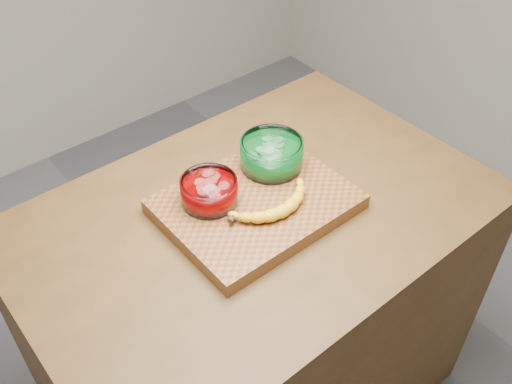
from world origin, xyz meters
TOP-DOWN VIEW (x-y plane):
  - counter at (0.00, 0.00)m, footprint 1.20×0.80m
  - cutting_board at (0.00, 0.00)m, footprint 0.45×0.35m
  - bowl_red at (-0.09, 0.06)m, footprint 0.14×0.14m
  - bowl_green at (0.11, 0.07)m, footprint 0.16×0.16m
  - banana at (0.01, -0.06)m, footprint 0.26×0.12m

SIDE VIEW (x-z plane):
  - counter at x=0.00m, z-range 0.00..0.90m
  - cutting_board at x=0.00m, z-range 0.90..0.94m
  - banana at x=0.01m, z-range 0.94..0.97m
  - bowl_red at x=-0.09m, z-range 0.94..1.00m
  - bowl_green at x=0.11m, z-range 0.94..1.02m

